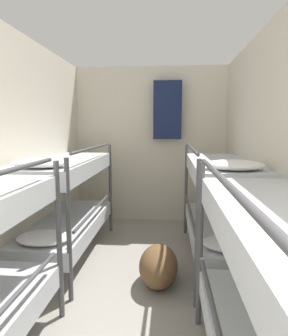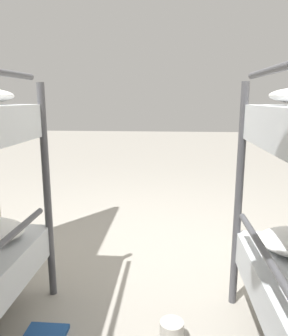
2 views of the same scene
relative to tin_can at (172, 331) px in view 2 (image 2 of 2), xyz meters
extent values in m
plane|color=gray|center=(0.19, -0.93, -0.05)|extent=(20.00, 20.00, 0.00)
cylinder|color=#4C4C51|center=(-0.37, -0.36, 0.60)|extent=(0.04, 0.04, 1.30)
cylinder|color=#4C4C51|center=(0.75, -0.36, 0.60)|extent=(0.04, 0.04, 1.30)
cylinder|color=#B7B2A8|center=(0.00, 0.00, 0.00)|extent=(0.12, 0.12, 0.11)
cube|color=navy|center=(0.65, 0.01, -0.04)|extent=(0.21, 0.12, 0.02)
camera|label=1|loc=(0.51, -0.74, 1.51)|focal=32.00mm
camera|label=2|loc=(0.03, 1.46, 1.16)|focal=35.00mm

